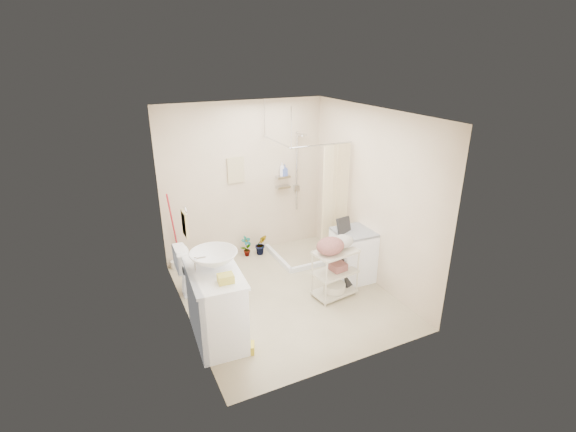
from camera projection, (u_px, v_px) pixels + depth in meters
name	position (u px, v px, depth m)	size (l,w,h in m)	color
floor	(286.00, 295.00, 6.07)	(3.20, 3.20, 0.00)	#BAAE8B
ceiling	(285.00, 113.00, 5.11)	(2.80, 3.20, 0.04)	silver
wall_back	(244.00, 181.00, 6.93)	(2.80, 0.04, 2.60)	beige
wall_front	(352.00, 263.00, 4.25)	(2.80, 0.04, 2.60)	beige
wall_left	(181.00, 230.00, 5.03)	(0.04, 3.20, 2.60)	beige
wall_right	(371.00, 197.00, 6.15)	(0.04, 3.20, 2.60)	beige
vanity	(216.00, 305.00, 5.03)	(0.59, 1.05, 0.92)	white
sink	(214.00, 259.00, 4.92)	(0.57, 0.57, 0.20)	white
counter_basket	(226.00, 278.00, 4.60)	(0.18, 0.14, 0.10)	gold
floor_basket	(246.00, 347.00, 4.90)	(0.28, 0.22, 0.15)	yellow
toilet	(202.00, 268.00, 6.05)	(0.42, 0.74, 0.76)	white
mop	(171.00, 231.00, 6.58)	(0.13, 0.13, 1.32)	#AF1D29
potted_plant_a	(247.00, 246.00, 7.16)	(0.19, 0.13, 0.36)	brown
potted_plant_b	(261.00, 244.00, 7.23)	(0.20, 0.16, 0.37)	brown
hanging_towel	(236.00, 170.00, 6.78)	(0.28, 0.03, 0.42)	#C6BD8B
towel_ring	(185.00, 222.00, 4.81)	(0.04, 0.22, 0.34)	beige
tp_holder	(187.00, 270.00, 5.30)	(0.08, 0.12, 0.14)	white
shower	(305.00, 197.00, 6.90)	(1.10, 1.10, 2.10)	silver
shampoo_bottle_a	(282.00, 169.00, 7.08)	(0.09, 0.09, 0.23)	white
shampoo_bottle_b	(285.00, 170.00, 7.09)	(0.09, 0.09, 0.19)	#42559E
washing_machine	(353.00, 255.00, 6.38)	(0.55, 0.57, 0.80)	white
laundry_rack	(335.00, 269.00, 5.92)	(0.62, 0.36, 0.85)	beige
ironing_board	(347.00, 251.00, 6.19)	(0.30, 0.09, 1.07)	black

